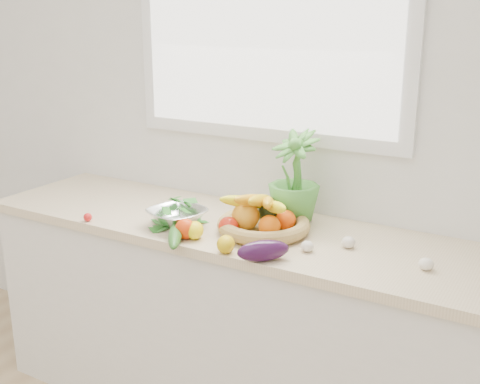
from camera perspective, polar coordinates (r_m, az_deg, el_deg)
The scene contains 20 objects.
back_wall at distance 2.64m, azimuth 2.60°, elevation 8.14°, with size 4.50×0.02×2.70m, color white.
counter_cabinet at distance 2.69m, azimuth -0.72°, elevation -12.48°, with size 2.20×0.58×0.86m, color silver.
countertop at distance 2.50m, azimuth -0.76°, elevation -3.45°, with size 2.24×0.62×0.04m, color beige.
window_frame at distance 2.60m, azimuth 2.56°, elevation 16.85°, with size 1.30×0.03×1.10m, color white.
window_pane at distance 2.58m, azimuth 2.34°, elevation 16.85°, with size 1.18×0.01×0.98m, color white.
orange_loose at distance 2.33m, azimuth -5.22°, elevation -3.50°, with size 0.08×0.08×0.08m, color #E43707.
lemon_a at distance 2.33m, azimuth -4.32°, elevation -3.63°, with size 0.07×0.09×0.07m, color yellow.
lemon_b at distance 2.14m, azimuth 2.78°, elevation -5.71°, with size 0.05×0.07×0.05m, color yellow.
lemon_c at distance 2.19m, azimuth -1.36°, elevation -4.97°, with size 0.07×0.08×0.07m, color gold.
apple at distance 2.35m, azimuth -1.11°, elevation -3.30°, with size 0.08×0.08×0.08m, color red.
ginger at distance 2.30m, azimuth -0.11°, elevation -4.31°, with size 0.10×0.04×0.03m, color tan.
garlic_a at distance 2.28m, azimuth 10.24°, elevation -4.70°, with size 0.05×0.05×0.04m, color beige.
garlic_b at distance 2.15m, azimuth 17.24°, elevation -6.54°, with size 0.05×0.05×0.04m, color white.
garlic_c at distance 2.22m, azimuth 6.39°, elevation -5.14°, with size 0.05×0.05×0.04m, color silver.
eggplant at distance 2.12m, azimuth 2.22°, elevation -5.58°, with size 0.07×0.19×0.08m, color #2D0D31.
cucumber at distance 2.31m, azimuth -6.17°, elevation -4.06°, with size 0.05×0.28×0.05m, color #19581A.
radish at distance 2.60m, azimuth -14.24°, elevation -2.33°, with size 0.04×0.04×0.04m, color red.
potted_herb at distance 2.45m, azimuth 5.16°, elevation 1.51°, with size 0.21×0.21×0.38m, color #479134.
fruit_basket at distance 2.38m, azimuth 2.18°, elevation -2.64°, with size 0.42×0.42×0.19m.
colander_with_spinach at distance 2.46m, azimuth -5.98°, elevation -1.91°, with size 0.27×0.27×0.12m.
Camera 1 is at (1.22, -0.06, 1.74)m, focal length 45.00 mm.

